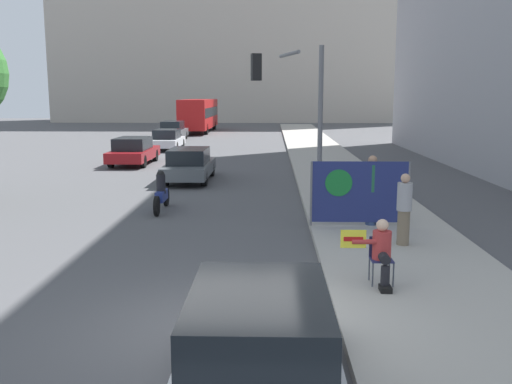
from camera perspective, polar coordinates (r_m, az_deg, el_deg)
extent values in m
plane|color=#4F4F51|center=(8.99, -4.10, -13.70)|extent=(160.00, 160.00, 0.00)
cube|color=#A8A399|center=(23.65, 8.54, 1.09)|extent=(3.70, 90.00, 0.16)
cylinder|color=#474C56|center=(10.53, 11.59, -8.13)|extent=(0.03, 0.03, 0.44)
cylinder|color=#474C56|center=(10.60, 13.58, -8.09)|extent=(0.03, 0.03, 0.44)
cylinder|color=#474C56|center=(10.88, 11.25, -7.54)|extent=(0.03, 0.03, 0.44)
cylinder|color=#474C56|center=(10.95, 13.18, -7.50)|extent=(0.03, 0.03, 0.44)
cube|color=navy|center=(10.67, 12.44, -6.64)|extent=(0.40, 0.40, 0.02)
cube|color=navy|center=(10.80, 12.29, -5.34)|extent=(0.40, 0.02, 0.38)
cylinder|color=black|center=(10.50, 12.63, -6.36)|extent=(0.18, 0.42, 0.18)
cylinder|color=black|center=(10.39, 12.78, -8.42)|extent=(0.16, 0.16, 0.44)
cube|color=black|center=(10.39, 12.81, -9.41)|extent=(0.20, 0.28, 0.10)
cylinder|color=#B23333|center=(10.63, 12.47, -5.20)|extent=(0.34, 0.34, 0.52)
sphere|color=beige|center=(10.54, 12.54, -3.25)|extent=(0.22, 0.22, 0.22)
cylinder|color=#B23333|center=(10.48, 10.80, -4.90)|extent=(0.45, 0.09, 0.09)
cube|color=yellow|center=(10.43, 9.71, -4.65)|extent=(0.46, 0.02, 0.33)
cube|color=#AD1414|center=(10.42, 9.72, -4.66)|extent=(0.35, 0.01, 0.08)
cylinder|color=#756651|center=(13.52, 14.51, -3.47)|extent=(0.28, 0.28, 0.81)
cylinder|color=#9E9EA3|center=(13.38, 14.64, -0.45)|extent=(0.34, 0.34, 0.64)
sphere|color=tan|center=(13.31, 14.72, 1.34)|extent=(0.21, 0.21, 0.21)
cylinder|color=#334775|center=(15.41, 11.43, -1.57)|extent=(0.28, 0.28, 0.90)
cylinder|color=#236642|center=(15.28, 11.53, 1.39)|extent=(0.34, 0.34, 0.71)
sphere|color=tan|center=(15.22, 11.59, 3.16)|extent=(0.24, 0.24, 0.24)
cylinder|color=slate|center=(14.99, 5.54, -0.17)|extent=(0.06, 0.06, 1.71)
cylinder|color=slate|center=(15.38, 15.01, -0.21)|extent=(0.06, 0.06, 1.71)
cube|color=navy|center=(15.12, 10.34, 0.00)|extent=(2.54, 0.02, 1.61)
cylinder|color=#197A33|center=(14.99, 8.27, 0.90)|extent=(0.71, 0.01, 0.71)
cylinder|color=slate|center=(19.05, 6.44, 6.89)|extent=(0.16, 0.16, 5.00)
cylinder|color=slate|center=(18.76, 3.35, 13.61)|extent=(0.62, 2.13, 0.11)
cube|color=black|center=(18.48, 0.02, 12.38)|extent=(0.36, 0.36, 0.84)
sphere|color=green|center=(18.47, 0.02, 11.51)|extent=(0.18, 0.18, 0.18)
cube|color=silver|center=(6.60, 0.32, -17.40)|extent=(1.71, 4.25, 0.58)
cube|color=black|center=(6.18, 0.29, -12.96)|extent=(1.47, 2.21, 0.67)
cylinder|color=black|center=(7.94, -5.05, -14.50)|extent=(0.22, 0.64, 0.64)
cylinder|color=black|center=(7.91, 6.13, -14.59)|extent=(0.22, 0.64, 0.64)
cube|color=#565B60|center=(24.08, -6.65, 2.35)|extent=(1.76, 4.57, 0.50)
cube|color=black|center=(23.84, -6.74, 3.61)|extent=(1.51, 2.38, 0.61)
cylinder|color=black|center=(25.62, -7.90, 2.31)|extent=(0.22, 0.64, 0.64)
cylinder|color=black|center=(25.41, -4.47, 2.31)|extent=(0.22, 0.64, 0.64)
cylinder|color=black|center=(22.85, -9.06, 1.39)|extent=(0.22, 0.64, 0.64)
cylinder|color=black|center=(22.62, -5.22, 1.39)|extent=(0.22, 0.64, 0.64)
cube|color=maroon|center=(30.35, -12.11, 3.72)|extent=(1.84, 4.71, 0.52)
cube|color=black|center=(30.11, -12.23, 4.76)|extent=(1.58, 2.45, 0.62)
cylinder|color=black|center=(31.98, -12.90, 3.61)|extent=(0.22, 0.64, 0.64)
cylinder|color=black|center=(31.61, -10.05, 3.63)|extent=(0.22, 0.64, 0.64)
cylinder|color=black|center=(29.17, -14.31, 2.99)|extent=(0.22, 0.64, 0.64)
cylinder|color=black|center=(28.77, -11.21, 3.01)|extent=(0.22, 0.64, 0.64)
cube|color=silver|center=(38.06, -8.84, 4.96)|extent=(1.74, 4.28, 0.49)
cube|color=black|center=(37.85, -8.91, 5.76)|extent=(1.50, 2.22, 0.60)
cylinder|color=black|center=(39.51, -9.58, 4.83)|extent=(0.22, 0.64, 0.64)
cylinder|color=black|center=(39.25, -7.39, 4.85)|extent=(0.22, 0.64, 0.64)
cylinder|color=black|center=(36.93, -10.37, 4.48)|extent=(0.22, 0.64, 0.64)
cylinder|color=black|center=(36.64, -8.03, 4.50)|extent=(0.22, 0.64, 0.64)
cube|color=#565B60|center=(45.86, -8.29, 5.83)|extent=(1.74, 4.78, 0.59)
cube|color=black|center=(45.64, -8.35, 6.61)|extent=(1.50, 2.49, 0.68)
cylinder|color=black|center=(47.47, -8.89, 5.64)|extent=(0.22, 0.64, 0.64)
cylinder|color=black|center=(47.22, -7.06, 5.66)|extent=(0.22, 0.64, 0.64)
cylinder|color=black|center=(44.56, -9.57, 5.37)|extent=(0.22, 0.64, 0.64)
cylinder|color=black|center=(44.30, -7.63, 5.39)|extent=(0.22, 0.64, 0.64)
cube|color=red|center=(56.08, -5.71, 7.82)|extent=(2.47, 11.96, 2.71)
cube|color=black|center=(56.08, -5.71, 7.98)|extent=(2.49, 11.36, 0.88)
cylinder|color=black|center=(59.95, -6.28, 6.71)|extent=(0.30, 1.04, 1.04)
cylinder|color=black|center=(59.69, -4.20, 6.72)|extent=(0.30, 1.04, 1.04)
cylinder|color=black|center=(52.62, -7.37, 6.28)|extent=(0.30, 1.04, 1.04)
cylinder|color=black|center=(52.33, -5.01, 6.30)|extent=(0.30, 1.04, 1.04)
cube|color=navy|center=(17.95, -9.43, -0.35)|extent=(0.24, 0.94, 0.32)
cylinder|color=black|center=(17.84, -9.49, 0.79)|extent=(0.28, 0.28, 0.59)
sphere|color=black|center=(17.80, -9.52, 1.78)|extent=(0.24, 0.24, 0.24)
cylinder|color=black|center=(18.74, -8.96, -0.48)|extent=(0.10, 0.60, 0.60)
cylinder|color=black|center=(17.23, -9.90, -1.39)|extent=(0.10, 0.60, 0.60)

